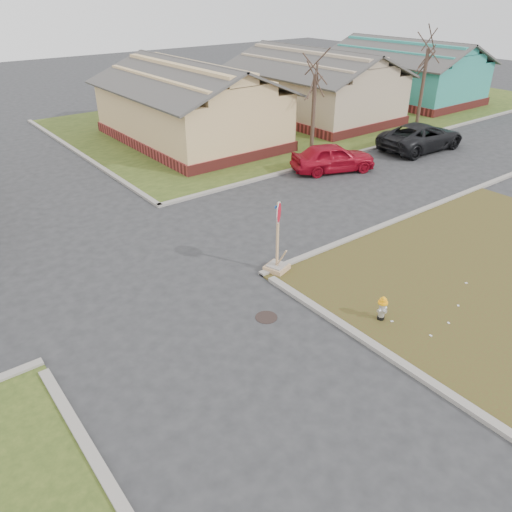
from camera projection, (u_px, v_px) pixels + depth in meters
ground at (191, 338)px, 13.49m from camera, size 120.00×120.00×0.00m
verge_far_right at (318, 109)px, 37.74m from camera, size 37.00×19.00×0.05m
curbs at (115, 265)px, 16.96m from camera, size 80.00×40.00×0.12m
manhole at (266, 317)px, 14.31m from camera, size 0.64×0.64×0.01m
side_house_yellow at (189, 104)px, 29.23m from camera, size 7.60×11.60×4.70m
side_house_tan at (314, 85)px, 34.59m from camera, size 7.60×11.60×4.70m
side_house_teal at (405, 71)px, 39.94m from camera, size 7.60×11.60×4.70m
tree_mid_right at (313, 115)px, 27.02m from camera, size 0.22×0.22×4.20m
tree_far_right at (422, 88)px, 32.45m from camera, size 0.22×0.22×4.76m
fire_hydrant at (382, 307)px, 13.97m from camera, size 0.28×0.28×0.75m
stop_sign at (277, 256)px, 16.33m from camera, size 0.70×0.68×2.46m
red_sedan at (333, 157)px, 25.07m from camera, size 4.54×3.13×1.44m
dark_pickup at (422, 137)px, 28.35m from camera, size 5.51×2.73×1.50m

